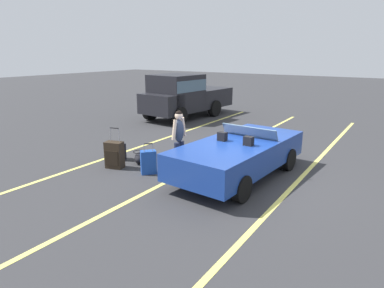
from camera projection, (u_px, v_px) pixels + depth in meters
The scene contains 11 objects.
ground_plane at pixel (238, 177), 8.67m from camera, with size 80.00×80.00×0.00m, color #333335.
lot_line_near at pixel (291, 188), 7.93m from camera, with size 18.00×0.12×0.01m, color #EAE066.
lot_line_mid at pixel (195, 167), 9.35m from camera, with size 18.00×0.12×0.01m, color #EAE066.
lot_line_far at pixel (124, 152), 10.78m from camera, with size 18.00×0.12×0.01m, color #EAE066.
convertible_car at pixel (243, 153), 8.67m from camera, with size 4.26×2.08×1.24m.
suitcase_large_black at pixel (114, 155), 9.23m from camera, with size 0.40×0.54×1.12m.
suitcase_medium_bright at pixel (148, 162), 8.82m from camera, with size 0.46×0.45×0.84m.
suitcase_small_carryon at pixel (120, 151), 9.99m from camera, with size 0.26×0.36×0.50m.
duffel_bag at pixel (140, 157), 9.71m from camera, with size 0.70×0.60×0.34m.
traveler_person at pixel (179, 138), 8.79m from camera, with size 0.60×0.22×1.65m.
parked_pickup_truck_near at pixel (183, 95), 16.04m from camera, with size 5.16×2.43×2.10m.
Camera 1 is at (-7.46, -3.46, 3.10)m, focal length 31.51 mm.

